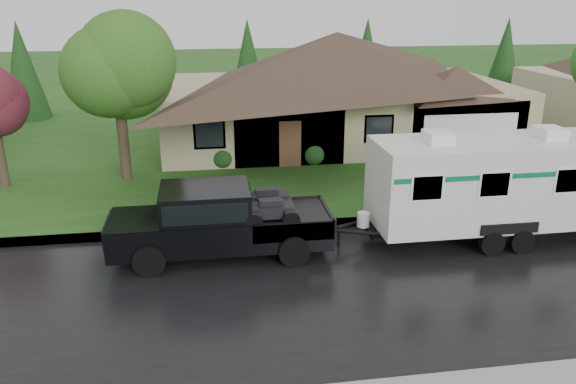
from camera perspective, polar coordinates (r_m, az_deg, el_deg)
The scene contains 9 objects.
ground at distance 17.86m, azimuth 8.68°, elevation -5.95°, with size 140.00×140.00×0.00m, color #244917.
road at distance 16.18m, azimuth 10.76°, elevation -8.91°, with size 140.00×8.00×0.01m, color black.
curb at distance 19.80m, azimuth 6.80°, elevation -3.01°, with size 140.00×0.50×0.15m, color gray.
lawn at distance 31.68m, azimuth 0.75°, elevation 5.73°, with size 140.00×26.00×0.15m, color #244917.
house_main at distance 30.37m, azimuth 5.51°, elevation 11.80°, with size 19.44×10.80×6.90m.
tree_left_green at distance 23.97m, azimuth -17.07°, elevation 12.07°, with size 4.10×4.10×6.78m.
shrub_row at distance 26.57m, azimuth 7.05°, elevation 4.16°, with size 13.60×1.00×1.00m.
pickup_truck at distance 17.12m, azimuth -7.28°, elevation -2.74°, with size 6.58×2.50×2.19m.
travel_trailer at distance 19.13m, azimuth 20.03°, elevation 1.01°, with size 8.11×2.85×3.64m.
Camera 1 is at (-5.06, -15.35, 7.60)m, focal length 35.00 mm.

